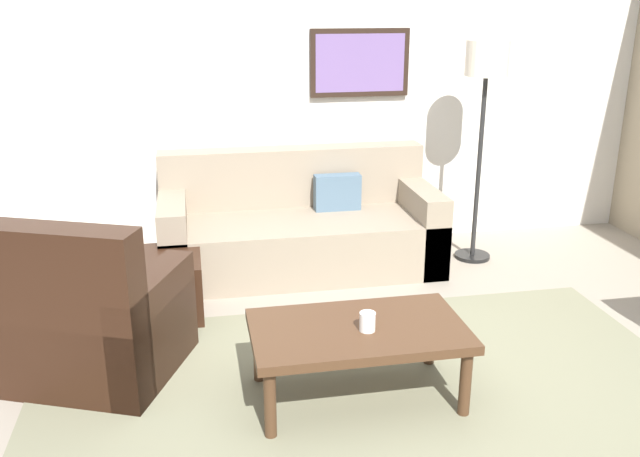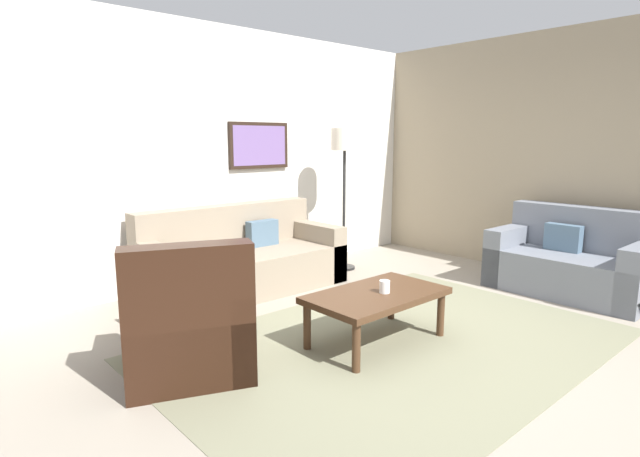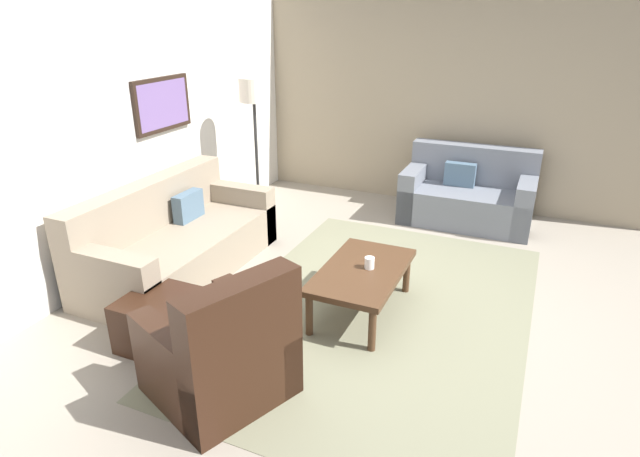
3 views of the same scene
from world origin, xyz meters
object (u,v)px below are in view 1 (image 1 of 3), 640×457
Objects in this scene: couch_main at (298,228)px; coffee_table at (358,335)px; armchair_leather at (94,327)px; lamp_standing at (485,82)px; ottoman at (159,285)px; cup at (367,322)px; framed_artwork at (360,63)px.

couch_main reaches higher than coffee_table.
lamp_standing is (2.77, 1.34, 1.10)m from armchair_leather.
ottoman is 1.69m from cup.
couch_main is 2.02m from armchair_leather.
couch_main is 2.01m from cup.
framed_artwork is (0.58, 2.38, 1.15)m from coffee_table.
couch_main is at bearing 47.50° from armchair_leather.
lamp_standing is at bearing 13.19° from ottoman.
coffee_table is 2.71m from framed_artwork.
ottoman is (-1.05, -0.72, -0.10)m from couch_main.
armchair_leather is 10.71× the size of cup.
coffee_table is at bearing -90.02° from couch_main.
framed_artwork is (1.94, 1.92, 1.20)m from armchair_leather.
cup is (0.03, -0.05, 0.10)m from coffee_table.
cup is at bearing -102.68° from framed_artwork.
lamp_standing is at bearing 25.82° from armchair_leather.
ottoman is at bearing -145.38° from couch_main.
armchair_leather reaches higher than ottoman.
framed_artwork is at bearing 35.30° from ottoman.
coffee_table is at bearing -18.82° from armchair_leather.
cup is at bearing -126.49° from lamp_standing.
lamp_standing is (1.40, -0.15, 1.11)m from couch_main.
coffee_table is 1.37× the size of framed_artwork.
cup is at bearing -55.49° from coffee_table.
lamp_standing is 2.12× the size of framed_artwork.
armchair_leather reaches higher than couch_main.
armchair_leather is (-1.36, -1.49, 0.01)m from couch_main.
framed_artwork reaches higher than lamp_standing.
armchair_leather is 0.95× the size of coffee_table.
armchair_leather is 0.61× the size of lamp_standing.
armchair_leather is 3.27m from lamp_standing.
couch_main is 2.00× the size of armchair_leather.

